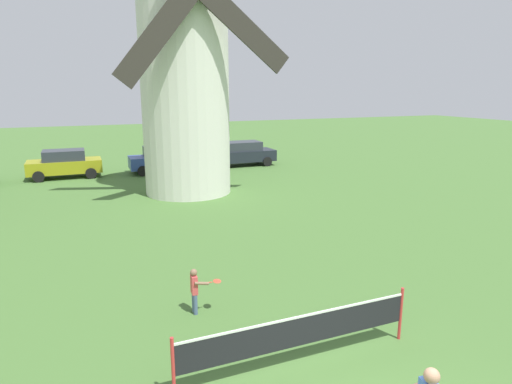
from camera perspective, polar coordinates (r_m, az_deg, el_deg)
windmill at (r=21.04m, az=-9.27°, el=16.50°), size 8.16×4.73×13.01m
tennis_net at (r=8.23m, az=5.65°, el=-17.56°), size 4.60×0.06×1.10m
player_far at (r=10.03m, az=-7.83°, el=-12.23°), size 0.66×0.47×1.05m
parked_car_mustard at (r=26.85m, az=-23.56°, el=3.41°), size 3.90×1.91×1.56m
parked_car_blue at (r=26.85m, az=-11.89°, el=4.24°), size 4.01×1.95×1.56m
parked_car_black at (r=28.58m, az=-1.86°, el=5.05°), size 4.25×1.92×1.56m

